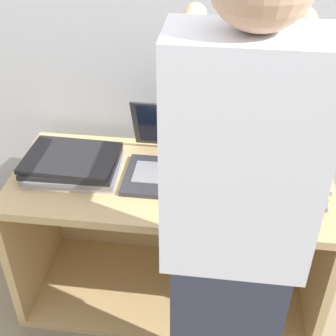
{
  "coord_description": "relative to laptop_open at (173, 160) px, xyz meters",
  "views": [
    {
      "loc": [
        0.18,
        -1.22,
        1.84
      ],
      "look_at": [
        0.0,
        0.2,
        0.81
      ],
      "focal_mm": 50.0,
      "sensor_mm": 36.0,
      "label": 1
    }
  ],
  "objects": [
    {
      "name": "cart",
      "position": [
        0.0,
        0.01,
        -0.4
      ],
      "size": [
        1.32,
        0.58,
        0.69
      ],
      "color": "tan",
      "rests_on": "ground_plane"
    },
    {
      "name": "person",
      "position": [
        0.25,
        -0.59,
        0.13
      ],
      "size": [
        0.4,
        0.53,
        1.73
      ],
      "color": "#2D3342",
      "rests_on": "ground_plane"
    },
    {
      "name": "laptop_open",
      "position": [
        0.0,
        0.0,
        0.0
      ],
      "size": [
        0.37,
        0.38,
        0.27
      ],
      "color": "#333338",
      "rests_on": "cart"
    },
    {
      "name": "wall_back",
      "position": [
        0.0,
        0.34,
        0.46
      ],
      "size": [
        8.0,
        0.05,
        2.4
      ],
      "color": "silver",
      "rests_on": "ground_plane"
    },
    {
      "name": "inventory_tag",
      "position": [
        0.4,
        -0.13,
        0.05
      ],
      "size": [
        0.06,
        0.02,
        0.01
      ],
      "color": "red",
      "rests_on": "laptop_stack_right"
    },
    {
      "name": "laptop_stack_left",
      "position": [
        -0.41,
        -0.06,
        -0.02
      ],
      "size": [
        0.39,
        0.29,
        0.08
      ],
      "color": "#B7B7BC",
      "rests_on": "cart"
    },
    {
      "name": "laptop_stack_right",
      "position": [
        0.41,
        -0.06,
        -0.01
      ],
      "size": [
        0.39,
        0.29,
        0.1
      ],
      "color": "gray",
      "rests_on": "cart"
    }
  ]
}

